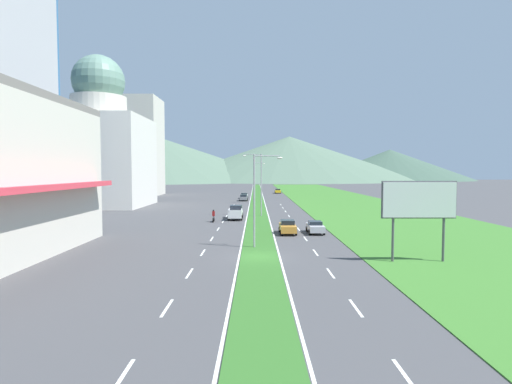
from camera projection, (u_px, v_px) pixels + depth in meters
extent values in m
plane|color=#424244|center=(257.00, 257.00, 34.25)|extent=(600.00, 600.00, 0.00)
cube|color=#2D6023|center=(255.00, 202.00, 94.16)|extent=(3.20, 240.00, 0.06)
cube|color=#387028|center=(343.00, 202.00, 94.26)|extent=(24.00, 240.00, 0.06)
cube|color=silver|center=(119.00, 378.00, 14.25)|extent=(0.16, 2.80, 0.01)
cube|color=silver|center=(165.00, 308.00, 21.54)|extent=(0.16, 2.80, 0.01)
cube|color=silver|center=(188.00, 273.00, 28.84)|extent=(0.16, 2.80, 0.01)
cube|color=silver|center=(201.00, 253.00, 36.13)|extent=(0.16, 2.80, 0.01)
cube|color=silver|center=(210.00, 239.00, 43.42)|extent=(0.16, 2.80, 0.01)
cube|color=silver|center=(216.00, 229.00, 50.72)|extent=(0.16, 2.80, 0.01)
cube|color=silver|center=(221.00, 222.00, 58.01)|extent=(0.16, 2.80, 0.01)
cube|color=silver|center=(225.00, 216.00, 65.30)|extent=(0.16, 2.80, 0.01)
cube|color=silver|center=(228.00, 211.00, 72.60)|extent=(0.16, 2.80, 0.01)
cube|color=silver|center=(230.00, 208.00, 79.89)|extent=(0.16, 2.80, 0.01)
cube|color=silver|center=(232.00, 205.00, 87.18)|extent=(0.16, 2.80, 0.01)
cube|color=silver|center=(405.00, 378.00, 14.30)|extent=(0.16, 2.80, 0.01)
cube|color=silver|center=(354.00, 308.00, 21.59)|extent=(0.16, 2.80, 0.01)
cube|color=silver|center=(329.00, 273.00, 28.89)|extent=(0.16, 2.80, 0.01)
cube|color=silver|center=(314.00, 252.00, 36.18)|extent=(0.16, 2.80, 0.01)
cube|color=silver|center=(304.00, 239.00, 43.47)|extent=(0.16, 2.80, 0.01)
cube|color=silver|center=(297.00, 229.00, 50.77)|extent=(0.16, 2.80, 0.01)
cube|color=silver|center=(291.00, 222.00, 58.06)|extent=(0.16, 2.80, 0.01)
cube|color=silver|center=(287.00, 216.00, 65.35)|extent=(0.16, 2.80, 0.01)
cube|color=silver|center=(284.00, 211.00, 72.65)|extent=(0.16, 2.80, 0.01)
cube|color=silver|center=(281.00, 208.00, 79.94)|extent=(0.16, 2.80, 0.01)
cube|color=silver|center=(279.00, 205.00, 87.23)|extent=(0.16, 2.80, 0.01)
cube|color=silver|center=(248.00, 202.00, 94.15)|extent=(0.16, 240.00, 0.01)
cube|color=silver|center=(263.00, 202.00, 94.17)|extent=(0.16, 240.00, 0.01)
cube|color=#D83847|center=(27.00, 189.00, 30.28)|extent=(2.82, 26.79, 0.61)
cube|color=silver|center=(98.00, 162.00, 83.31)|extent=(19.01, 19.01, 18.50)
cylinder|color=beige|center=(97.00, 107.00, 82.70)|extent=(11.11, 11.11, 4.23)
sphere|color=slate|center=(96.00, 81.00, 82.42)|extent=(10.58, 10.58, 10.58)
cube|color=beige|center=(135.00, 147.00, 120.94)|extent=(13.82, 13.82, 29.28)
cone|color=#516B56|center=(147.00, 157.00, 311.64)|extent=(215.64, 215.64, 35.92)
cone|color=#516B56|center=(287.00, 158.00, 322.16)|extent=(202.56, 202.56, 34.92)
cone|color=#3D5647|center=(387.00, 165.00, 323.94)|extent=(126.86, 126.86, 24.50)
cylinder|color=#99999E|center=(252.00, 201.00, 38.27)|extent=(0.18, 0.18, 8.96)
cylinder|color=#99999E|center=(265.00, 156.00, 37.96)|extent=(2.42, 0.27, 0.10)
ellipsoid|color=silver|center=(278.00, 158.00, 37.89)|extent=(0.56, 0.28, 0.20)
cylinder|color=#99999E|center=(259.00, 185.00, 64.82)|extent=(0.18, 0.18, 10.18)
cylinder|color=#99999E|center=(251.00, 154.00, 64.61)|extent=(2.74, 0.22, 0.10)
ellipsoid|color=silver|center=(243.00, 156.00, 64.67)|extent=(0.56, 0.28, 0.20)
cylinder|color=#99999E|center=(252.00, 183.00, 91.41)|extent=(0.18, 0.18, 9.35)
cylinder|color=#99999E|center=(257.00, 163.00, 91.07)|extent=(2.31, 0.31, 0.10)
ellipsoid|color=silver|center=(262.00, 164.00, 90.98)|extent=(0.56, 0.28, 0.20)
cylinder|color=#4C4C51|center=(391.00, 240.00, 32.40)|extent=(0.20, 0.20, 3.65)
cylinder|color=#4C4C51|center=(441.00, 240.00, 32.42)|extent=(0.20, 0.20, 3.65)
cube|color=silver|center=(417.00, 200.00, 32.14)|extent=(5.85, 0.16, 2.84)
cube|color=#4C4C51|center=(417.00, 200.00, 32.26)|extent=(6.05, 0.08, 3.04)
cube|color=#C6842D|center=(286.00, 228.00, 46.96)|extent=(1.80, 4.18, 0.76)
cube|color=black|center=(286.00, 222.00, 47.09)|extent=(1.55, 1.84, 0.53)
cylinder|color=black|center=(294.00, 233.00, 45.69)|extent=(0.22, 0.64, 0.64)
cylinder|color=black|center=(279.00, 233.00, 45.68)|extent=(0.22, 0.64, 0.64)
cylinder|color=black|center=(292.00, 229.00, 48.28)|extent=(0.22, 0.64, 0.64)
cylinder|color=black|center=(278.00, 229.00, 48.27)|extent=(0.22, 0.64, 0.64)
cube|color=yellow|center=(276.00, 191.00, 130.98)|extent=(1.78, 4.67, 0.70)
cube|color=black|center=(276.00, 189.00, 131.14)|extent=(1.53, 2.05, 0.46)
cylinder|color=black|center=(279.00, 193.00, 129.56)|extent=(0.22, 0.64, 0.64)
cylinder|color=black|center=(273.00, 193.00, 129.55)|extent=(0.22, 0.64, 0.64)
cylinder|color=black|center=(278.00, 192.00, 132.45)|extent=(0.22, 0.64, 0.64)
cylinder|color=black|center=(273.00, 192.00, 132.44)|extent=(0.22, 0.64, 0.64)
cube|color=slate|center=(242.00, 198.00, 98.37)|extent=(1.84, 4.07, 0.70)
cube|color=black|center=(242.00, 196.00, 98.18)|extent=(1.58, 1.79, 0.51)
cylinder|color=black|center=(238.00, 199.00, 99.65)|extent=(0.22, 0.64, 0.64)
cylinder|color=black|center=(245.00, 199.00, 99.65)|extent=(0.22, 0.64, 0.64)
cylinder|color=black|center=(238.00, 200.00, 97.13)|extent=(0.22, 0.64, 0.64)
cylinder|color=black|center=(245.00, 200.00, 97.14)|extent=(0.22, 0.64, 0.64)
cube|color=#B2B2B7|center=(313.00, 228.00, 47.33)|extent=(1.72, 4.11, 0.71)
cube|color=black|center=(313.00, 223.00, 47.47)|extent=(1.48, 1.81, 0.40)
cylinder|color=black|center=(322.00, 232.00, 46.08)|extent=(0.22, 0.64, 0.64)
cylinder|color=black|center=(308.00, 232.00, 46.07)|extent=(0.22, 0.64, 0.64)
cylinder|color=black|center=(319.00, 229.00, 48.63)|extent=(0.22, 0.64, 0.64)
cylinder|color=black|center=(305.00, 229.00, 48.62)|extent=(0.22, 0.64, 0.64)
cube|color=#B2B2B7|center=(242.00, 196.00, 107.04)|extent=(1.85, 4.63, 0.71)
cube|color=black|center=(242.00, 194.00, 106.82)|extent=(1.59, 2.04, 0.44)
cylinder|color=black|center=(239.00, 197.00, 108.48)|extent=(0.22, 0.64, 0.64)
cylinder|color=black|center=(246.00, 197.00, 108.49)|extent=(0.22, 0.64, 0.64)
cylinder|color=black|center=(239.00, 198.00, 105.62)|extent=(0.22, 0.64, 0.64)
cylinder|color=black|center=(246.00, 198.00, 105.62)|extent=(0.22, 0.64, 0.64)
cube|color=silver|center=(234.00, 214.00, 61.07)|extent=(2.00, 5.40, 0.80)
cube|color=black|center=(234.00, 208.00, 62.62)|extent=(1.84, 2.00, 0.80)
cube|color=silver|center=(227.00, 211.00, 59.93)|extent=(0.10, 3.20, 0.44)
cube|color=silver|center=(240.00, 211.00, 59.94)|extent=(0.10, 3.20, 0.44)
cube|color=silver|center=(233.00, 212.00, 58.39)|extent=(1.84, 0.10, 0.44)
cylinder|color=black|center=(228.00, 215.00, 62.70)|extent=(0.26, 0.80, 0.80)
cylinder|color=black|center=(240.00, 215.00, 62.71)|extent=(0.26, 0.80, 0.80)
cylinder|color=black|center=(227.00, 218.00, 59.47)|extent=(0.26, 0.80, 0.80)
cylinder|color=black|center=(240.00, 218.00, 59.47)|extent=(0.26, 0.80, 0.80)
cylinder|color=black|center=(212.00, 219.00, 58.59)|extent=(0.10, 0.60, 0.60)
cylinder|color=black|center=(211.00, 220.00, 57.19)|extent=(0.12, 0.60, 0.60)
cube|color=black|center=(212.00, 219.00, 57.88)|extent=(0.20, 1.12, 0.25)
ellipsoid|color=black|center=(212.00, 216.00, 58.06)|extent=(0.24, 0.44, 0.24)
cube|color=maroon|center=(212.00, 214.00, 57.75)|extent=(0.36, 0.28, 0.70)
sphere|color=black|center=(212.00, 210.00, 57.77)|extent=(0.26, 0.26, 0.26)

